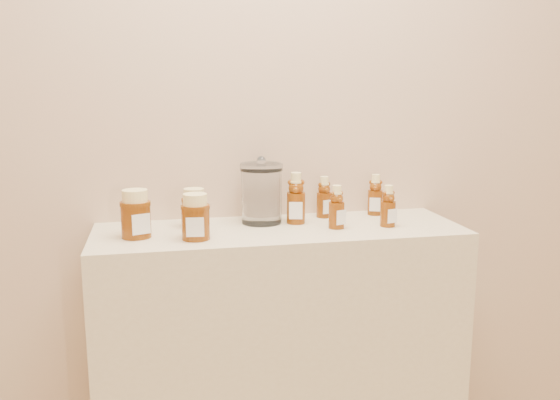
{
  "coord_description": "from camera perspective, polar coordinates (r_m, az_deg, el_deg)",
  "views": [
    {
      "loc": [
        -0.38,
        -0.29,
        1.36
      ],
      "look_at": [
        -0.01,
        1.52,
        1.0
      ],
      "focal_mm": 38.0,
      "sensor_mm": 36.0,
      "label": 1
    }
  ],
  "objects": [
    {
      "name": "bear_bottle_back_left",
      "position": [
        1.99,
        1.55,
        0.51
      ],
      "size": [
        0.08,
        0.08,
        0.2
      ],
      "primitive_type": null,
      "rotation": [
        0.0,
        0.0,
        -0.24
      ],
      "color": "#5C2707",
      "rests_on": "display_table"
    },
    {
      "name": "honey_jar_left",
      "position": [
        1.86,
        -13.72,
        -1.29
      ],
      "size": [
        0.12,
        0.12,
        0.15
      ],
      "primitive_type": null,
      "rotation": [
        0.0,
        0.0,
        0.37
      ],
      "color": "#5C2707",
      "rests_on": "display_table"
    },
    {
      "name": "bear_bottle_back_right",
      "position": [
        2.15,
        9.17,
        0.77
      ],
      "size": [
        0.07,
        0.07,
        0.17
      ],
      "primitive_type": null,
      "rotation": [
        0.0,
        0.0,
        -0.38
      ],
      "color": "#5C2707",
      "rests_on": "display_table"
    },
    {
      "name": "wall_back",
      "position": [
        2.07,
        -1.17,
        10.75
      ],
      "size": [
        3.5,
        0.02,
        2.7
      ],
      "primitive_type": "cube",
      "color": "tan",
      "rests_on": "ground"
    },
    {
      "name": "bear_bottle_back_mid",
      "position": [
        2.09,
        4.26,
        0.55
      ],
      "size": [
        0.07,
        0.07,
        0.16
      ],
      "primitive_type": null,
      "rotation": [
        0.0,
        0.0,
        0.25
      ],
      "color": "#5C2707",
      "rests_on": "display_table"
    },
    {
      "name": "display_table",
      "position": [
        2.09,
        -0.02,
        -14.8
      ],
      "size": [
        1.2,
        0.4,
        0.9
      ],
      "primitive_type": "cube",
      "color": "beige",
      "rests_on": "ground"
    },
    {
      "name": "bear_bottle_front_right",
      "position": [
        1.98,
        10.37,
        -0.3
      ],
      "size": [
        0.06,
        0.06,
        0.16
      ],
      "primitive_type": null,
      "rotation": [
        0.0,
        0.0,
        0.22
      ],
      "color": "#5C2707",
      "rests_on": "display_table"
    },
    {
      "name": "honey_jar_back",
      "position": [
        1.96,
        -8.26,
        -0.76
      ],
      "size": [
        0.1,
        0.1,
        0.13
      ],
      "primitive_type": null,
      "rotation": [
        0.0,
        0.0,
        0.26
      ],
      "color": "#5C2707",
      "rests_on": "display_table"
    },
    {
      "name": "glass_canister",
      "position": [
        1.99,
        -1.79,
        0.89
      ],
      "size": [
        0.18,
        0.18,
        0.22
      ],
      "primitive_type": null,
      "rotation": [
        0.0,
        0.0,
        -0.28
      ],
      "color": "white",
      "rests_on": "display_table"
    },
    {
      "name": "bear_bottle_front_left",
      "position": [
        1.93,
        5.47,
        -0.39
      ],
      "size": [
        0.07,
        0.07,
        0.16
      ],
      "primitive_type": null,
      "rotation": [
        0.0,
        0.0,
        0.33
      ],
      "color": "#5C2707",
      "rests_on": "display_table"
    },
    {
      "name": "honey_jar_front",
      "position": [
        1.8,
        -8.14,
        -1.59
      ],
      "size": [
        0.1,
        0.1,
        0.14
      ],
      "primitive_type": null,
      "rotation": [
        0.0,
        0.0,
        -0.11
      ],
      "color": "#5C2707",
      "rests_on": "display_table"
    }
  ]
}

